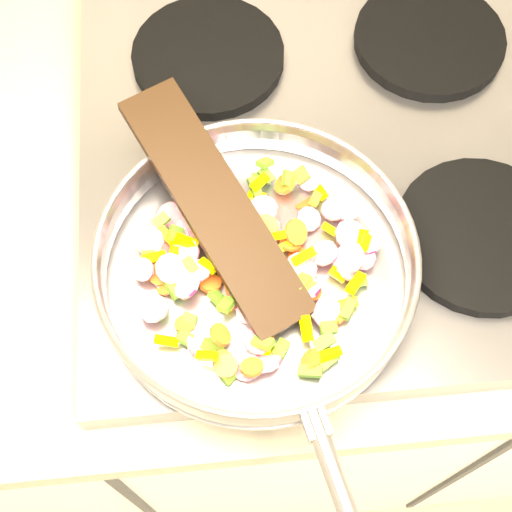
{
  "coord_description": "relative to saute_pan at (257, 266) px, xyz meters",
  "views": [
    {
      "loc": [
        -0.84,
        1.19,
        1.64
      ],
      "look_at": [
        -0.81,
        1.5,
        1.01
      ],
      "focal_mm": 50.0,
      "sensor_mm": 36.0,
      "label": 1
    }
  ],
  "objects": [
    {
      "name": "cooktop",
      "position": [
        0.11,
        0.17,
        -0.07
      ],
      "size": [
        0.6,
        0.6,
        0.04
      ],
      "primitive_type": "cube",
      "color": "#939399",
      "rests_on": "counter_top"
    },
    {
      "name": "grate_fl",
      "position": [
        -0.03,
        0.03,
        -0.04
      ],
      "size": [
        0.19,
        0.19,
        0.02
      ],
      "primitive_type": "cylinder",
      "color": "black",
      "rests_on": "cooktop"
    },
    {
      "name": "grate_fr",
      "position": [
        0.25,
        0.03,
        -0.04
      ],
      "size": [
        0.19,
        0.19,
        0.02
      ],
      "primitive_type": "cylinder",
      "color": "black",
      "rests_on": "cooktop"
    },
    {
      "name": "grate_bl",
      "position": [
        -0.03,
        0.31,
        -0.04
      ],
      "size": [
        0.19,
        0.19,
        0.02
      ],
      "primitive_type": "cylinder",
      "color": "black",
      "rests_on": "cooktop"
    },
    {
      "name": "grate_br",
      "position": [
        0.25,
        0.31,
        -0.04
      ],
      "size": [
        0.19,
        0.19,
        0.02
      ],
      "primitive_type": "cylinder",
      "color": "black",
      "rests_on": "cooktop"
    },
    {
      "name": "saute_pan",
      "position": [
        0.0,
        0.0,
        0.0
      ],
      "size": [
        0.36,
        0.53,
        0.06
      ],
      "rotation": [
        0.0,
        0.0,
        0.22
      ],
      "color": "#9E9EA5",
      "rests_on": "grate_fl"
    },
    {
      "name": "vegetable_heap",
      "position": [
        -0.01,
        0.01,
        -0.01
      ],
      "size": [
        0.26,
        0.25,
        0.05
      ],
      "color": "#FFEE00",
      "rests_on": "saute_pan"
    },
    {
      "name": "wooden_spatula",
      "position": [
        -0.04,
        0.06,
        0.02
      ],
      "size": [
        0.19,
        0.29,
        0.07
      ],
      "primitive_type": "cube",
      "rotation": [
        0.0,
        -0.18,
        2.03
      ],
      "color": "black",
      "rests_on": "saute_pan"
    }
  ]
}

